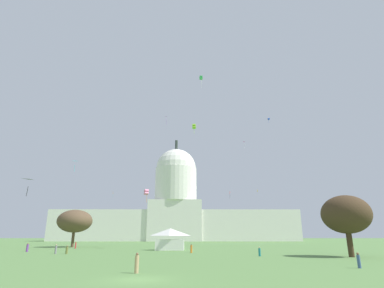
% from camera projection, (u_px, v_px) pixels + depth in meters
% --- Properties ---
extents(ground_plane, '(800.00, 800.00, 0.00)m').
position_uv_depth(ground_plane, '(139.00, 280.00, 23.55)').
color(ground_plane, '#567F42').
extents(capitol_building, '(149.87, 26.60, 64.54)m').
position_uv_depth(capitol_building, '(175.00, 210.00, 192.11)').
color(capitol_building, silver).
rests_on(capitol_building, ground_plane).
extents(event_tent, '(6.96, 5.02, 4.92)m').
position_uv_depth(event_tent, '(170.00, 239.00, 72.14)').
color(event_tent, white).
rests_on(event_tent, ground_plane).
extents(tree_west_mid, '(14.10, 14.35, 10.76)m').
position_uv_depth(tree_west_mid, '(75.00, 221.00, 91.38)').
color(tree_west_mid, brown).
rests_on(tree_west_mid, ground_plane).
extents(tree_east_far, '(10.47, 10.61, 9.73)m').
position_uv_depth(tree_east_far, '(346.00, 214.00, 50.27)').
color(tree_east_far, '#42301E').
rests_on(tree_east_far, ground_plane).
extents(person_tan_mid_left, '(0.45, 0.45, 1.77)m').
position_uv_depth(person_tan_mid_left, '(137.00, 264.00, 27.82)').
color(person_tan_mid_left, tan).
rests_on(person_tan_mid_left, ground_plane).
extents(person_denim_front_right, '(0.45, 0.45, 1.56)m').
position_uv_depth(person_denim_front_right, '(359.00, 261.00, 32.07)').
color(person_denim_front_right, '#3D5684').
rests_on(person_denim_front_right, ground_plane).
extents(person_orange_front_left, '(0.50, 0.50, 1.65)m').
position_uv_depth(person_orange_front_left, '(191.00, 249.00, 60.16)').
color(person_orange_front_left, orange).
rests_on(person_orange_front_left, ground_plane).
extents(person_teal_lawn_far_right, '(0.48, 0.48, 1.49)m').
position_uv_depth(person_teal_lawn_far_right, '(260.00, 252.00, 50.45)').
color(person_teal_lawn_far_right, '#1E757A').
rests_on(person_teal_lawn_far_right, ground_plane).
extents(person_red_front_center, '(0.38, 0.38, 1.77)m').
position_uv_depth(person_red_front_center, '(76.00, 245.00, 79.86)').
color(person_red_front_center, red).
rests_on(person_red_front_center, ground_plane).
extents(person_olive_near_tree_west, '(0.53, 0.53, 1.52)m').
position_uv_depth(person_olive_near_tree_west, '(67.00, 250.00, 56.67)').
color(person_olive_near_tree_west, olive).
rests_on(person_olive_near_tree_west, ground_plane).
extents(person_purple_aisle_center, '(0.61, 0.61, 1.76)m').
position_uv_depth(person_purple_aisle_center, '(27.00, 248.00, 63.83)').
color(person_purple_aisle_center, '#703D93').
rests_on(person_purple_aisle_center, ground_plane).
extents(person_grey_back_left, '(0.43, 0.43, 1.70)m').
position_uv_depth(person_grey_back_left, '(56.00, 249.00, 57.04)').
color(person_grey_back_left, gray).
rests_on(person_grey_back_left, ground_plane).
extents(kite_magenta_high, '(1.37, 1.39, 3.48)m').
position_uv_depth(kite_magenta_high, '(245.00, 143.00, 158.20)').
color(kite_magenta_high, '#D1339E').
extents(kite_lime_mid, '(1.12, 1.20, 3.06)m').
position_uv_depth(kite_lime_mid, '(194.00, 126.00, 91.38)').
color(kite_lime_mid, '#8CD133').
extents(kite_pink_low, '(1.39, 1.43, 3.39)m').
position_uv_depth(kite_pink_low, '(146.00, 192.00, 80.05)').
color(kite_pink_low, pink).
extents(kite_blue_high, '(0.85, 0.83, 2.35)m').
position_uv_depth(kite_blue_high, '(269.00, 119.00, 138.08)').
color(kite_blue_high, blue).
extents(kite_orange_mid, '(0.30, 0.82, 3.00)m').
position_uv_depth(kite_orange_mid, '(113.00, 193.00, 156.83)').
color(kite_orange_mid, orange).
extents(kite_green_high, '(1.04, 1.01, 4.11)m').
position_uv_depth(kite_green_high, '(201.00, 78.00, 99.73)').
color(kite_green_high, green).
extents(kite_gold_mid, '(0.08, 0.60, 1.10)m').
position_uv_depth(kite_gold_mid, '(257.00, 191.00, 131.49)').
color(kite_gold_mid, gold).
extents(kite_black_low, '(1.72, 1.83, 2.58)m').
position_uv_depth(kite_black_low, '(29.00, 182.00, 52.59)').
color(kite_black_low, black).
extents(kite_violet_high, '(1.37, 1.26, 3.92)m').
position_uv_depth(kite_violet_high, '(167.00, 118.00, 144.45)').
color(kite_violet_high, purple).
extents(kite_cyan_mid, '(1.74, 1.22, 3.01)m').
position_uv_depth(kite_cyan_mid, '(75.00, 163.00, 93.50)').
color(kite_cyan_mid, '#33BCDB').
extents(kite_red_mid, '(0.50, 0.96, 3.87)m').
position_uv_depth(kite_red_mid, '(230.00, 193.00, 155.33)').
color(kite_red_mid, red).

